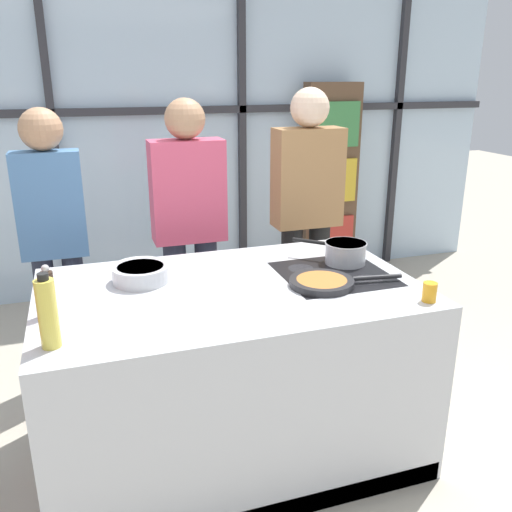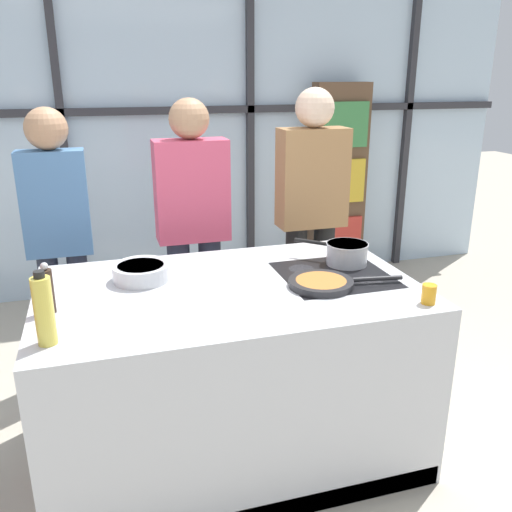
% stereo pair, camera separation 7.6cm
% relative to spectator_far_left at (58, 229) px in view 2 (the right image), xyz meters
% --- Properties ---
extents(ground_plane, '(18.00, 18.00, 0.00)m').
position_rel_spectator_far_left_xyz_m(ground_plane, '(0.78, -0.93, -0.97)').
color(ground_plane, '#BCB29E').
extents(back_window_wall, '(6.40, 0.10, 2.80)m').
position_rel_spectator_far_left_xyz_m(back_window_wall, '(0.78, 1.43, 0.43)').
color(back_window_wall, silver).
rests_on(back_window_wall, ground_plane).
extents(bookshelf, '(0.50, 0.19, 1.76)m').
position_rel_spectator_far_left_xyz_m(bookshelf, '(2.34, 1.25, -0.09)').
color(bookshelf, brown).
rests_on(bookshelf, ground_plane).
extents(demo_island, '(1.74, 1.08, 0.89)m').
position_rel_spectator_far_left_xyz_m(demo_island, '(0.79, -0.93, -0.53)').
color(demo_island, silver).
rests_on(demo_island, ground_plane).
extents(spectator_far_left, '(0.37, 0.23, 1.66)m').
position_rel_spectator_far_left_xyz_m(spectator_far_left, '(0.00, 0.00, 0.00)').
color(spectator_far_left, '#232838').
rests_on(spectator_far_left, ground_plane).
extents(spectator_center_left, '(0.44, 0.24, 1.70)m').
position_rel_spectator_far_left_xyz_m(spectator_center_left, '(0.78, 0.00, -0.01)').
color(spectator_center_left, '#232838').
rests_on(spectator_center_left, ground_plane).
extents(spectator_center_right, '(0.44, 0.25, 1.75)m').
position_rel_spectator_far_left_xyz_m(spectator_center_right, '(1.57, -0.00, 0.03)').
color(spectator_center_right, black).
rests_on(spectator_center_right, ground_plane).
extents(frying_pan, '(0.54, 0.30, 0.03)m').
position_rel_spectator_far_left_xyz_m(frying_pan, '(1.20, -1.05, -0.07)').
color(frying_pan, '#232326').
rests_on(frying_pan, demo_island).
extents(saucepan, '(0.33, 0.32, 0.11)m').
position_rel_spectator_far_left_xyz_m(saucepan, '(1.44, -0.80, -0.02)').
color(saucepan, silver).
rests_on(saucepan, demo_island).
extents(white_plate, '(0.26, 0.26, 0.01)m').
position_rel_spectator_far_left_xyz_m(white_plate, '(0.42, -0.52, -0.08)').
color(white_plate, white).
rests_on(white_plate, demo_island).
extents(mixing_bowl, '(0.27, 0.27, 0.08)m').
position_rel_spectator_far_left_xyz_m(mixing_bowl, '(0.40, -0.74, -0.04)').
color(mixing_bowl, silver).
rests_on(mixing_bowl, demo_island).
extents(oil_bottle, '(0.07, 0.07, 0.28)m').
position_rel_spectator_far_left_xyz_m(oil_bottle, '(0.01, -1.29, 0.05)').
color(oil_bottle, '#E0CC4C').
rests_on(oil_bottle, demo_island).
extents(pepper_grinder, '(0.05, 0.05, 0.22)m').
position_rel_spectator_far_left_xyz_m(pepper_grinder, '(0.00, -1.00, 0.02)').
color(pepper_grinder, '#332319').
rests_on(pepper_grinder, demo_island).
extents(juice_glass_near, '(0.06, 0.06, 0.09)m').
position_rel_spectator_far_left_xyz_m(juice_glass_near, '(1.56, -1.36, -0.04)').
color(juice_glass_near, orange).
rests_on(juice_glass_near, demo_island).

